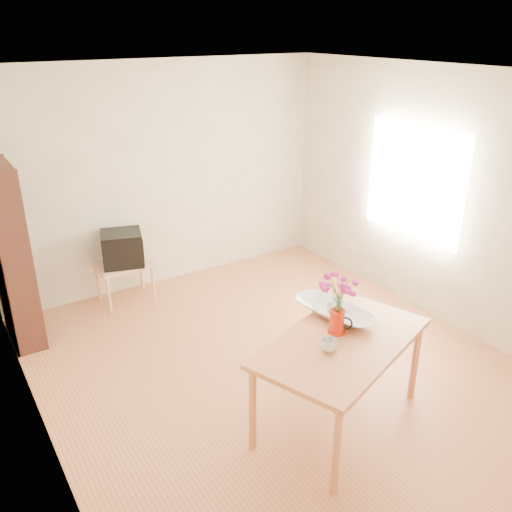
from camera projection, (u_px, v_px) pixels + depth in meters
room at (278, 234)px, 4.57m from camera, size 4.50×4.50×4.50m
table at (342, 349)px, 4.10m from camera, size 1.63×1.26×0.75m
tv_stand at (124, 270)px, 6.10m from camera, size 0.60×0.45×0.46m
bookshelf at (12, 262)px, 5.18m from camera, size 0.28×0.70×1.80m
pitcher at (337, 323)px, 4.13m from camera, size 0.14×0.18×0.20m
flowers at (339, 293)px, 4.03m from camera, size 0.22×0.22×0.32m
mug at (329, 345)px, 3.92m from camera, size 0.17×0.17×0.10m
bowl at (336, 291)px, 4.32m from camera, size 0.57×0.57×0.45m
teacup_a at (331, 297)px, 4.32m from camera, size 0.10×0.10×0.07m
teacup_b at (338, 293)px, 4.38m from camera, size 0.11×0.11×0.07m
television at (122, 247)px, 6.00m from camera, size 0.52×0.51×0.37m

